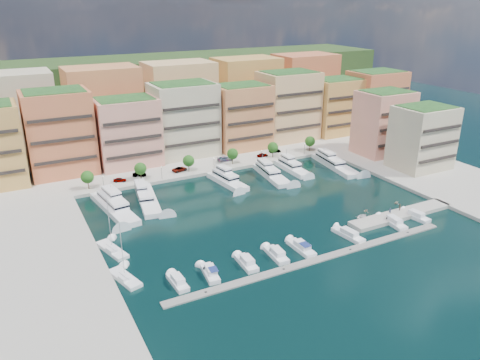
{
  "coord_description": "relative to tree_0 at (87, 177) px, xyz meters",
  "views": [
    {
      "loc": [
        -59.83,
        -101.38,
        53.61
      ],
      "look_at": [
        -2.72,
        7.61,
        6.0
      ],
      "focal_mm": 35.0,
      "sensor_mm": 36.0,
      "label": 1
    }
  ],
  "objects": [
    {
      "name": "cruiser_9",
      "position": [
        72.32,
        -58.09,
        -4.2
      ],
      "size": [
        3.49,
        8.36,
        2.55
      ],
      "color": "white",
      "rests_on": "ground"
    },
    {
      "name": "car_1",
      "position": [
        16.37,
        3.23,
        -3.04
      ],
      "size": [
        4.51,
        2.78,
        1.4
      ],
      "primitive_type": "imported",
      "rotation": [
        0.0,
        0.0,
        1.24
      ],
      "color": "gray",
      "rests_on": "north_quay"
    },
    {
      "name": "lamppost_1",
      "position": [
        22.0,
        -2.3,
        -0.92
      ],
      "size": [
        0.3,
        0.3,
        4.2
      ],
      "color": "black",
      "rests_on": "north_quay"
    },
    {
      "name": "tree_4",
      "position": [
        64.0,
        0.0,
        0.0
      ],
      "size": [
        3.8,
        3.8,
        5.65
      ],
      "color": "#473323",
      "rests_on": "north_quay"
    },
    {
      "name": "apartment_4",
      "position": [
        60.0,
        16.49,
        8.07
      ],
      "size": [
        20.0,
        15.5,
        23.8
      ],
      "color": "#DC9152",
      "rests_on": "north_quay"
    },
    {
      "name": "yacht_6",
      "position": [
        78.94,
        -15.42,
        -3.53
      ],
      "size": [
        8.13,
        24.31,
        7.3
      ],
      "color": "white",
      "rests_on": "ground"
    },
    {
      "name": "tree_5",
      "position": [
        80.0,
        0.0,
        0.0
      ],
      "size": [
        3.8,
        3.8,
        5.65
      ],
      "color": "#473323",
      "rests_on": "north_quay"
    },
    {
      "name": "cruiser_0",
      "position": [
        6.27,
        -58.08,
        -4.2
      ],
      "size": [
        2.61,
        7.14,
        2.55
      ],
      "color": "white",
      "rests_on": "ground"
    },
    {
      "name": "tender_0",
      "position": [
        60.28,
        -51.38,
        -4.37
      ],
      "size": [
        4.25,
        3.61,
        0.75
      ],
      "primitive_type": "imported",
      "rotation": [
        0.0,
        0.0,
        1.9
      ],
      "color": "silver",
      "rests_on": "ground"
    },
    {
      "name": "person_1",
      "position": [
        70.58,
        -54.03,
        -2.83
      ],
      "size": [
        1.12,
        1.07,
        1.83
      ],
      "primitive_type": "imported",
      "rotation": [
        0.0,
        0.0,
        3.72
      ],
      "color": "#433728",
      "rests_on": "finger_pier"
    },
    {
      "name": "tree_3",
      "position": [
        48.0,
        0.0,
        0.0
      ],
      "size": [
        3.8,
        3.8,
        5.65
      ],
      "color": "#473323",
      "rests_on": "north_quay"
    },
    {
      "name": "apartment_7",
      "position": [
        124.0,
        14.49,
        8.57
      ],
      "size": [
        22.0,
        16.5,
        24.8
      ],
      "color": "#CB6643",
      "rests_on": "north_quay"
    },
    {
      "name": "lamppost_4",
      "position": [
        76.0,
        -2.3,
        -0.92
      ],
      "size": [
        0.3,
        0.3,
        4.2
      ],
      "color": "black",
      "rests_on": "north_quay"
    },
    {
      "name": "car_0",
      "position": [
        9.69,
        1.51,
        -3.08
      ],
      "size": [
        4.18,
        2.81,
        1.32
      ],
      "primitive_type": "imported",
      "rotation": [
        0.0,
        0.0,
        1.22
      ],
      "color": "gray",
      "rests_on": "north_quay"
    },
    {
      "name": "sailboat_0",
      "position": [
        -2.74,
        -51.5,
        -4.43
      ],
      "size": [
        5.27,
        9.71,
        13.2
      ],
      "color": "white",
      "rests_on": "ground"
    },
    {
      "name": "tender_3",
      "position": [
        74.71,
        -49.03,
        -4.3
      ],
      "size": [
        1.91,
        1.72,
        0.88
      ],
      "primitive_type": "imported",
      "rotation": [
        0.0,
        0.0,
        1.75
      ],
      "color": "beige",
      "rests_on": "ground"
    },
    {
      "name": "backblock_3",
      "position": [
        75.0,
        40.5,
        11.26
      ],
      "size": [
        26.0,
        18.0,
        30.0
      ],
      "primitive_type": "cube",
      "color": "gold",
      "rests_on": "north_quay"
    },
    {
      "name": "cruiser_4",
      "position": [
        36.23,
        -58.11,
        -4.17
      ],
      "size": [
        2.79,
        8.56,
        2.66
      ],
      "color": "white",
      "rests_on": "ground"
    },
    {
      "name": "yacht_0",
      "position": [
        3.49,
        -15.87,
        -3.53
      ],
      "size": [
        8.19,
        25.26,
        7.3
      ],
      "color": "white",
      "rests_on": "ground"
    },
    {
      "name": "backblock_1",
      "position": [
        15.0,
        40.5,
        11.26
      ],
      "size": [
        26.0,
        18.0,
        30.0
      ],
      "primitive_type": "cube",
      "color": "#DC9152",
      "rests_on": "north_quay"
    },
    {
      "name": "lamppost_2",
      "position": [
        40.0,
        -2.3,
        -0.92
      ],
      "size": [
        0.3,
        0.3,
        4.2
      ],
      "color": "black",
      "rests_on": "north_quay"
    },
    {
      "name": "apartment_6",
      "position": [
        104.0,
        16.49,
        7.57
      ],
      "size": [
        20.0,
        15.5,
        22.8
      ],
      "color": "gold",
      "rests_on": "north_quay"
    },
    {
      "name": "lamppost_3",
      "position": [
        58.0,
        -2.3,
        -0.92
      ],
      "size": [
        0.3,
        0.3,
        4.2
      ],
      "color": "black",
      "rests_on": "north_quay"
    },
    {
      "name": "yacht_4",
      "position": [
        54.61,
        -13.93,
        -3.65
      ],
      "size": [
        7.2,
        20.9,
        7.3
      ],
      "color": "white",
      "rests_on": "ground"
    },
    {
      "name": "south_pontoon",
      "position": [
        37.0,
        -63.5,
        -4.74
      ],
      "size": [
        72.0,
        2.2,
        0.35
      ],
      "primitive_type": "cube",
      "color": "gray",
      "rests_on": "ground"
    },
    {
      "name": "finger_pier",
      "position": [
        70.0,
        -55.5,
        -4.74
      ],
      "size": [
        32.0,
        5.0,
        2.0
      ],
      "primitive_type": "cube",
      "color": "#9E998E",
      "rests_on": "ground"
    },
    {
      "name": "person_0",
      "position": [
        66.95,
        -54.34,
        -2.94
      ],
      "size": [
        0.69,
        0.68,
        1.6
      ],
      "primitive_type": "imported",
      "rotation": [
        0.0,
        0.0,
        2.41
      ],
      "color": "#283451",
      "rests_on": "finger_pier"
    },
    {
      "name": "apartment_5",
      "position": [
        82.0,
        18.49,
        9.57
      ],
      "size": [
        22.0,
        16.5,
        26.8
      ],
      "color": "#E6AA79",
      "rests_on": "north_quay"
    },
    {
      "name": "cruiser_8",
      "position": [
        64.54,
        -58.09,
        -4.2
      ],
      "size": [
        3.48,
        8.7,
        2.55
      ],
      "color": "white",
      "rests_on": "ground"
    },
    {
      "name": "east_quay",
      "position": [
        102.0,
        -41.5,
        -4.74
      ],
      "size": [
        34.0,
        76.0,
        2.0
      ],
      "primitive_type": "cube",
      "color": "#9E998E",
      "rests_on": "ground"
    },
    {
      "name": "cruiser_1",
      "position": [
        13.41,
        -58.1,
        -4.17
      ],
      "size": [
        3.35,
        7.68,
        2.66
      ],
      "color": "white",
      "rests_on": "ground"
    },
    {
      "name": "backblock_4",
      "position": [
        105.0,
        40.5,
        11.26
      ],
      "size": [
        26.0,
        18.0,
        30.0
      ],
      "primitive_type": "cube",
      "color": "#CB6643",
      "rests_on": "north_quay"
    },
    {
      "name": "car_5",
      "position": [
        67.64,
        4.47,
        -3.03
      ],
      "size": [
        4.54,
        2.52,
        1.42
      ],
      "primitive_type": "imported",
      "rotation": [
        0.0,
        0.0,
        1.32
      ],
      "color": "gray",
      "rests_on": "north_quay"
    },
    {
      "name": "car_3",
      "position": [
        47.26,
        4.34,
        -2.92
      ],
      "size": [
        5.77,
        2.56,
        1.65
      ],
      "primitive_type": "imported",
      "rotation": [
        0.0,
        0.0,
        1.53
      ],
      "color": "gray",
      "rests_on": "north_quay"
    },
    {
      "name": "yacht_1",
      "position": [
        13.18,
        -14.88,
        -3.65
      ],
      "size": [
        8.22,
        22.99,
        7.3
      ],
      "color": "white",
      "rests_on": "ground"
    },
    {
      "name": "yacht_3",
      "position": [
        39.42,
        -12.57,
        -3.53
      ],
      "size": [
        6.6,
        18.04,
        7.3
      ],
      "color": "white",
      "rests_on": "ground"
    },
    {
      "name": "apartment_2",
      "position": [
        17.0,
        16.49,
        7.57
      ],
      "size": [
        20.0,
        15.5,
        22.8
      ],
      "color": "#E99282",
      "rests_on": "north_quay"
    },
    {
      "name": "apartment_east_b",
      "position": [
        102.0,
        -31.51,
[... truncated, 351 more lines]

